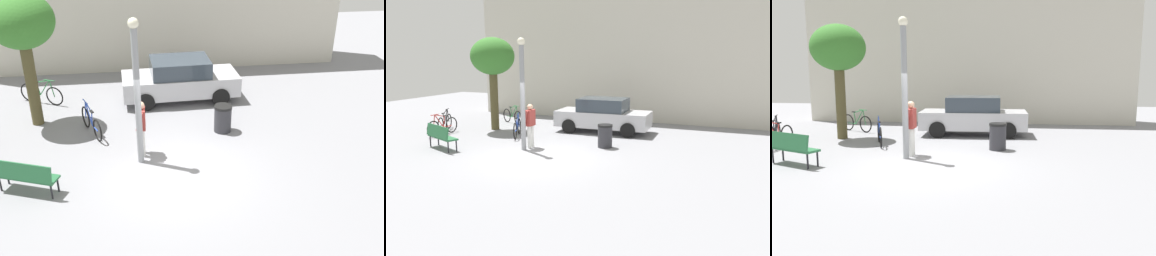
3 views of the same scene
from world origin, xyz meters
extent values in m
plane|color=gray|center=(0.00, 0.00, 0.00)|extent=(36.00, 36.00, 0.00)
cube|color=beige|center=(0.00, 9.29, 3.51)|extent=(16.06, 2.00, 7.02)
cylinder|color=gray|center=(-0.93, 0.69, 1.91)|extent=(0.18, 0.18, 3.82)
sphere|color=#F2EACC|center=(-0.93, 0.69, 3.94)|extent=(0.28, 0.28, 0.28)
cylinder|color=white|center=(-0.87, 0.99, 0.42)|extent=(0.14, 0.14, 0.85)
cylinder|color=white|center=(-0.86, 1.19, 0.42)|extent=(0.14, 0.14, 0.85)
cube|color=#9E3833|center=(-0.86, 1.09, 1.15)|extent=(0.24, 0.41, 0.60)
sphere|color=tan|center=(-0.86, 1.09, 1.56)|extent=(0.22, 0.22, 0.22)
cylinder|color=#9E3833|center=(-0.92, 0.84, 1.18)|extent=(0.23, 0.10, 0.55)
cylinder|color=#9E3833|center=(-0.90, 1.34, 1.18)|extent=(0.23, 0.10, 0.55)
cube|color=#236038|center=(-3.79, -0.38, 0.45)|extent=(1.65, 1.00, 0.06)
cube|color=#236038|center=(-3.86, -0.56, 0.70)|extent=(1.53, 0.71, 0.44)
cylinder|color=black|center=(-4.40, 0.03, 0.21)|extent=(0.05, 0.05, 0.42)
cylinder|color=black|center=(-3.07, -0.50, 0.21)|extent=(0.05, 0.05, 0.42)
cylinder|color=black|center=(-4.52, -0.26, 0.21)|extent=(0.05, 0.05, 0.42)
cylinder|color=black|center=(-3.19, -0.80, 0.21)|extent=(0.05, 0.05, 0.42)
cylinder|color=#4D4628|center=(-4.23, 3.61, 1.36)|extent=(0.37, 0.37, 2.72)
ellipsoid|color=#35732A|center=(-4.23, 3.61, 3.42)|extent=(2.00, 2.00, 1.70)
torus|color=black|center=(-6.42, 2.95, 0.36)|extent=(0.32, 0.67, 0.71)
torus|color=black|center=(-6.00, 1.93, 0.36)|extent=(0.32, 0.67, 0.71)
cylinder|color=black|center=(-6.28, 2.61, 0.64)|extent=(0.22, 0.47, 0.64)
cylinder|color=black|center=(-6.27, 2.56, 0.88)|extent=(0.26, 0.55, 0.18)
cylinder|color=black|center=(-6.17, 2.35, 0.57)|extent=(0.09, 0.14, 0.48)
cylinder|color=black|center=(-6.10, 2.16, 0.33)|extent=(0.23, 0.48, 0.04)
cylinder|color=black|center=(-6.40, 2.89, 0.64)|extent=(0.10, 0.17, 0.63)
cube|color=black|center=(-6.16, 2.30, 0.83)|extent=(0.15, 0.22, 0.04)
cylinder|color=black|center=(-6.37, 2.83, 0.95)|extent=(0.20, 0.42, 0.03)
torus|color=black|center=(-5.62, 2.20, 0.36)|extent=(0.07, 0.71, 0.71)
cylinder|color=red|center=(-5.64, 1.47, 0.64)|extent=(0.05, 0.50, 0.64)
cylinder|color=red|center=(-5.64, 1.52, 0.88)|extent=(0.05, 0.58, 0.18)
cylinder|color=red|center=(-5.63, 1.75, 0.57)|extent=(0.04, 0.14, 0.48)
cylinder|color=red|center=(-5.62, 1.95, 0.33)|extent=(0.05, 0.50, 0.04)
cube|color=black|center=(-5.63, 1.80, 0.83)|extent=(0.09, 0.20, 0.04)
torus|color=black|center=(-3.86, 5.02, 0.36)|extent=(0.65, 0.37, 0.71)
torus|color=black|center=(-4.84, 5.53, 0.36)|extent=(0.65, 0.37, 0.71)
cylinder|color=#338447|center=(-4.18, 5.19, 0.64)|extent=(0.46, 0.26, 0.64)
cylinder|color=#338447|center=(-4.23, 5.21, 0.88)|extent=(0.53, 0.30, 0.18)
cylinder|color=#338447|center=(-4.43, 5.32, 0.57)|extent=(0.14, 0.09, 0.48)
cylinder|color=#338447|center=(-4.61, 5.41, 0.33)|extent=(0.46, 0.26, 0.04)
cylinder|color=#338447|center=(-3.91, 5.05, 0.64)|extent=(0.16, 0.11, 0.63)
cube|color=black|center=(-4.48, 5.34, 0.83)|extent=(0.21, 0.16, 0.04)
cylinder|color=#338447|center=(-3.97, 5.08, 0.95)|extent=(0.41, 0.23, 0.03)
torus|color=black|center=(-2.62, 3.12, 0.36)|extent=(0.32, 0.67, 0.71)
torus|color=black|center=(-2.20, 2.11, 0.36)|extent=(0.32, 0.67, 0.71)
cylinder|color=blue|center=(-2.48, 2.78, 0.64)|extent=(0.23, 0.47, 0.64)
cylinder|color=blue|center=(-2.46, 2.74, 0.88)|extent=(0.26, 0.55, 0.18)
cylinder|color=blue|center=(-2.37, 2.52, 0.57)|extent=(0.09, 0.14, 0.48)
cylinder|color=blue|center=(-2.29, 2.34, 0.33)|extent=(0.23, 0.47, 0.04)
cylinder|color=blue|center=(-2.60, 3.06, 0.64)|extent=(0.10, 0.17, 0.63)
cube|color=black|center=(-2.35, 2.48, 0.83)|extent=(0.15, 0.22, 0.04)
cylinder|color=blue|center=(-2.57, 3.00, 0.95)|extent=(0.20, 0.42, 0.03)
cube|color=#B7B7BC|center=(0.68, 5.00, 0.62)|extent=(4.26, 1.85, 0.70)
cube|color=#333D47|center=(0.68, 5.00, 1.25)|extent=(2.16, 1.64, 0.60)
cylinder|color=black|center=(2.00, 5.85, 0.32)|extent=(0.65, 0.24, 0.64)
cylinder|color=black|center=(2.06, 4.25, 0.32)|extent=(0.65, 0.24, 0.64)
cylinder|color=black|center=(-0.70, 5.75, 0.32)|extent=(0.65, 0.24, 0.64)
cylinder|color=black|center=(-0.64, 4.15, 0.32)|extent=(0.65, 0.24, 0.64)
cylinder|color=#2D2D33|center=(1.72, 2.23, 0.40)|extent=(0.55, 0.55, 0.80)
cylinder|color=black|center=(1.72, 2.23, 0.84)|extent=(0.57, 0.57, 0.08)
camera|label=1|loc=(-0.99, -10.26, 6.61)|focal=41.73mm
camera|label=2|loc=(6.35, -11.33, 3.49)|focal=35.94mm
camera|label=3|loc=(2.01, -9.82, 2.59)|focal=34.90mm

